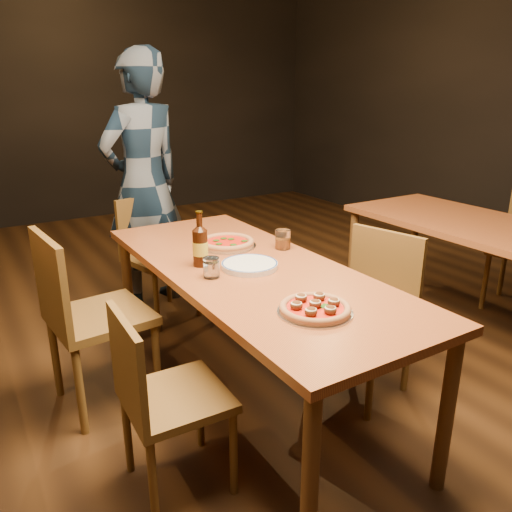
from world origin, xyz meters
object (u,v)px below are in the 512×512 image
pizza_margherita (227,243)px  plate_stack (250,265)px  table_main (251,280)px  table_right (498,239)px  chair_main_sw (100,315)px  chair_main_nw (176,396)px  pizza_meatball (315,308)px  diner (144,184)px  beer_bottle (200,247)px  chair_main_e (362,315)px  amber_glass (283,239)px  chair_end (161,257)px  water_glass (211,268)px

pizza_margherita → plate_stack: (-0.07, -0.36, -0.01)m
table_main → plate_stack: bearing=-139.1°
table_right → chair_main_sw: bearing=165.8°
chair_main_sw → pizza_margherita: size_ratio=3.09×
pizza_margherita → plate_stack: 0.37m
chair_main_nw → chair_main_sw: size_ratio=0.85×
pizza_meatball → chair_main_nw: bearing=155.5°
plate_stack → diner: (0.01, 1.50, 0.16)m
beer_bottle → chair_main_nw: bearing=-126.0°
table_main → table_right: size_ratio=1.00×
chair_main_e → beer_bottle: size_ratio=3.40×
plate_stack → pizza_margherita: bearing=78.6°
chair_main_nw → chair_main_e: (1.10, 0.11, 0.04)m
chair_main_e → amber_glass: 0.58m
table_main → pizza_margherita: (0.06, 0.35, 0.09)m
table_main → table_right: bearing=-6.7°
chair_main_sw → plate_stack: (0.64, -0.40, 0.27)m
chair_end → plate_stack: bearing=-104.0°
chair_end → diner: size_ratio=0.48×
amber_glass → diner: 1.37m
pizza_margherita → chair_main_e: bearing=-51.2°
table_main → pizza_margherita: pizza_margherita is taller
chair_main_nw → water_glass: bearing=-43.7°
table_main → pizza_meatball: pizza_meatball is taller
chair_end → pizza_margherita: size_ratio=2.80×
water_glass → chair_end: bearing=80.0°
water_glass → diner: (0.23, 1.52, 0.13)m
plate_stack → water_glass: bearing=-175.7°
pizza_margherita → water_glass: size_ratio=3.39×
chair_main_sw → pizza_meatball: bearing=-153.9°
chair_main_e → pizza_meatball: size_ratio=3.08×
water_glass → table_right: bearing=-5.1°
diner → table_right: bearing=117.4°
table_right → chair_main_sw: size_ratio=2.03×
beer_bottle → diner: bearing=81.6°
chair_main_e → diner: bearing=-176.6°
table_main → plate_stack: 0.09m
chair_main_nw → amber_glass: size_ratio=8.00×
table_main → chair_main_sw: (-0.65, 0.39, -0.18)m
chair_main_sw → chair_end: (0.64, 0.82, -0.05)m
water_glass → amber_glass: bearing=19.4°
plate_stack → amber_glass: bearing=28.5°
chair_main_nw → pizza_margherita: chair_main_nw is taller
chair_main_e → pizza_margherita: (-0.48, 0.59, 0.32)m
chair_main_sw → pizza_meatball: 1.17m
pizza_margherita → diner: diner is taller
table_right → chair_main_nw: bearing=-176.1°
pizza_margherita → water_glass: 0.48m
water_glass → chair_main_e: bearing=-15.6°
table_right → pizza_meatball: pizza_meatball is taller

